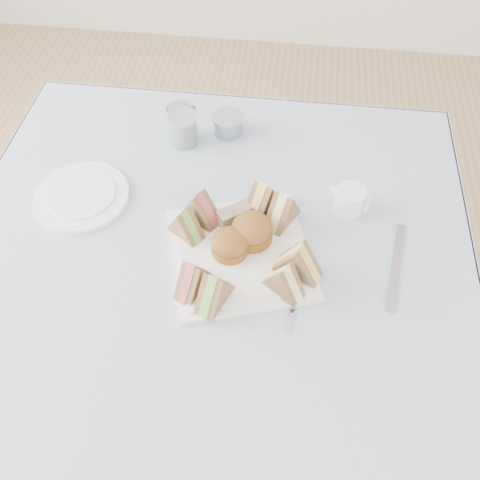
# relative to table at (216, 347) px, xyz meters

# --- Properties ---
(floor) EXTENTS (4.00, 4.00, 0.00)m
(floor) POSITION_rel_table_xyz_m (0.00, 0.00, -0.37)
(floor) COLOR #9E7751
(floor) RESTS_ON ground
(table) EXTENTS (0.90, 0.90, 0.74)m
(table) POSITION_rel_table_xyz_m (0.00, 0.00, 0.00)
(table) COLOR brown
(table) RESTS_ON floor
(tablecloth) EXTENTS (1.02, 1.02, 0.01)m
(tablecloth) POSITION_rel_table_xyz_m (0.00, 0.00, 0.37)
(tablecloth) COLOR #9EB5D0
(tablecloth) RESTS_ON table
(serving_plate) EXTENTS (0.32, 0.32, 0.01)m
(serving_plate) POSITION_rel_table_xyz_m (0.06, 0.02, 0.38)
(serving_plate) COLOR white
(serving_plate) RESTS_ON tablecloth
(sandwich_fl_a) EXTENTS (0.07, 0.09, 0.07)m
(sandwich_fl_a) POSITION_rel_table_xyz_m (-0.01, -0.07, 0.42)
(sandwich_fl_a) COLOR #915E3D
(sandwich_fl_a) RESTS_ON serving_plate
(sandwich_fl_b) EXTENTS (0.07, 0.09, 0.07)m
(sandwich_fl_b) POSITION_rel_table_xyz_m (0.03, -0.09, 0.43)
(sandwich_fl_b) COLOR #915E3D
(sandwich_fl_b) RESTS_ON serving_plate
(sandwich_fr_a) EXTENTS (0.10, 0.07, 0.08)m
(sandwich_fr_a) POSITION_rel_table_xyz_m (0.17, -0.01, 0.43)
(sandwich_fr_a) COLOR #915E3D
(sandwich_fr_a) RESTS_ON serving_plate
(sandwich_fr_b) EXTENTS (0.08, 0.07, 0.07)m
(sandwich_fr_b) POSITION_rel_table_xyz_m (0.15, -0.05, 0.42)
(sandwich_fr_b) COLOR #915E3D
(sandwich_fr_b) RESTS_ON serving_plate
(sandwich_bl_a) EXTENTS (0.08, 0.07, 0.07)m
(sandwich_bl_a) POSITION_rel_table_xyz_m (-0.05, 0.05, 0.42)
(sandwich_bl_a) COLOR #915E3D
(sandwich_bl_a) RESTS_ON serving_plate
(sandwich_bl_b) EXTENTS (0.09, 0.08, 0.08)m
(sandwich_bl_b) POSITION_rel_table_xyz_m (-0.03, 0.09, 0.43)
(sandwich_bl_b) COLOR #915E3D
(sandwich_bl_b) RESTS_ON serving_plate
(sandwich_br_a) EXTENTS (0.07, 0.10, 0.08)m
(sandwich_br_a) POSITION_rel_table_xyz_m (0.13, 0.11, 0.43)
(sandwich_br_a) COLOR #915E3D
(sandwich_br_a) RESTS_ON serving_plate
(sandwich_br_b) EXTENTS (0.08, 0.10, 0.08)m
(sandwich_br_b) POSITION_rel_table_xyz_m (0.09, 0.13, 0.43)
(sandwich_br_b) COLOR #915E3D
(sandwich_br_b) RESTS_ON serving_plate
(scone_left) EXTENTS (0.09, 0.09, 0.05)m
(scone_left) POSITION_rel_table_xyz_m (0.04, 0.02, 0.41)
(scone_left) COLOR brown
(scone_left) RESTS_ON serving_plate
(scone_right) EXTENTS (0.11, 0.11, 0.05)m
(scone_right) POSITION_rel_table_xyz_m (0.08, 0.05, 0.41)
(scone_right) COLOR brown
(scone_right) RESTS_ON serving_plate
(pastry_slice) EXTENTS (0.08, 0.07, 0.03)m
(pastry_slice) POSITION_rel_table_xyz_m (0.04, 0.10, 0.41)
(pastry_slice) COLOR tan
(pastry_slice) RESTS_ON serving_plate
(side_plate) EXTENTS (0.26, 0.26, 0.01)m
(side_plate) POSITION_rel_table_xyz_m (-0.29, 0.13, 0.38)
(side_plate) COLOR white
(side_plate) RESTS_ON tablecloth
(water_glass) EXTENTS (0.07, 0.07, 0.09)m
(water_glass) POSITION_rel_table_xyz_m (-0.11, 0.33, 0.42)
(water_glass) COLOR white
(water_glass) RESTS_ON tablecloth
(tea_strainer) EXTENTS (0.08, 0.08, 0.04)m
(tea_strainer) POSITION_rel_table_xyz_m (-0.01, 0.37, 0.40)
(tea_strainer) COLOR #A3A2B8
(tea_strainer) RESTS_ON tablecloth
(knife) EXTENTS (0.05, 0.21, 0.00)m
(knife) POSITION_rel_table_xyz_m (0.36, 0.03, 0.38)
(knife) COLOR #A3A2B8
(knife) RESTS_ON tablecloth
(fork) EXTENTS (0.03, 0.16, 0.00)m
(fork) POSITION_rel_table_xyz_m (0.17, -0.06, 0.38)
(fork) COLOR #A3A2B8
(fork) RESTS_ON tablecloth
(creamer_jug) EXTENTS (0.08, 0.08, 0.05)m
(creamer_jug) POSITION_rel_table_xyz_m (0.27, 0.17, 0.40)
(creamer_jug) COLOR white
(creamer_jug) RESTS_ON tablecloth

